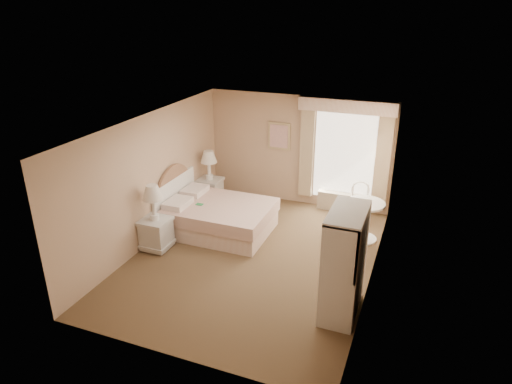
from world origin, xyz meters
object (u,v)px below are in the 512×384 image
at_px(round_table, 364,215).
at_px(bed, 215,215).
at_px(nightstand_near, 155,226).
at_px(cafe_chair, 360,198).
at_px(armoire, 344,272).
at_px(nightstand_far, 210,184).

bearing_deg(round_table, bed, -166.07).
height_order(nightstand_near, cafe_chair, nightstand_near).
bearing_deg(cafe_chair, bed, -158.38).
relative_size(nightstand_near, armoire, 0.76).
bearing_deg(round_table, nightstand_far, 172.46).
xyz_separation_m(cafe_chair, armoire, (0.30, -3.34, 0.22)).
distance_m(nightstand_far, cafe_chair, 3.38).
distance_m(cafe_chair, armoire, 3.36).
bearing_deg(nightstand_far, armoire, -38.36).
xyz_separation_m(nightstand_near, cafe_chair, (3.35, 2.71, -0.00)).
distance_m(bed, round_table, 2.97).
xyz_separation_m(nightstand_far, armoire, (3.65, -2.89, 0.22)).
xyz_separation_m(bed, cafe_chair, (2.64, 1.64, 0.14)).
height_order(nightstand_near, round_table, nightstand_near).
distance_m(round_table, cafe_chair, 0.95).
relative_size(round_table, cafe_chair, 0.97).
xyz_separation_m(nightstand_near, round_table, (3.59, 1.79, 0.05)).
bearing_deg(cafe_chair, nightstand_far, 177.43).
relative_size(bed, round_table, 2.62).
bearing_deg(bed, cafe_chair, 31.79).
distance_m(nightstand_near, cafe_chair, 4.31).
distance_m(nightstand_near, armoire, 3.71).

